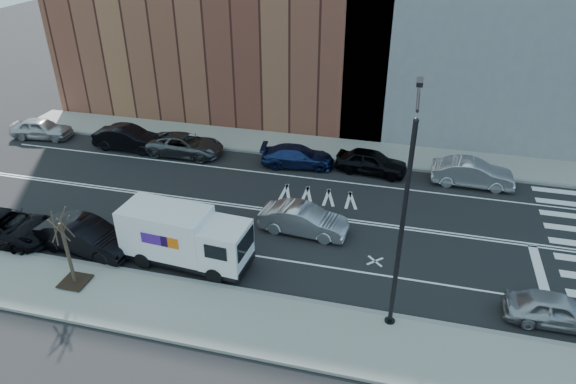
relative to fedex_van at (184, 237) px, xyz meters
The scene contains 19 objects.
ground 6.43m from the fedex_van, 63.56° to the left, with size 120.00×120.00×0.00m, color black.
sidewalk_near 4.47m from the fedex_van, 48.95° to the right, with size 44.00×3.60×0.15m, color gray.
sidewalk_far 14.74m from the fedex_van, 79.05° to the left, with size 44.00×3.60×0.15m, color gray.
curb_near 3.42m from the fedex_van, 26.66° to the right, with size 44.00×0.25×0.17m, color gray.
curb_far 12.98m from the fedex_van, 77.53° to the left, with size 44.00×0.25×0.17m, color gray.
road_markings 6.43m from the fedex_van, 63.56° to the left, with size 40.00×8.60×0.01m, color white, non-canonical shape.
streetlight 10.51m from the fedex_van, ahead, with size 0.44×4.02×9.34m.
street_tree 5.06m from the fedex_van, 146.43° to the right, with size 1.20×1.20×3.75m.
fedex_van is the anchor object (origin of this frame).
far_parked_a 19.94m from the fedex_van, 145.48° to the left, with size 1.76×4.37×1.49m, color #AEAEB2.
far_parked_b 14.46m from the fedex_van, 129.71° to the left, with size 1.71×4.90×1.62m, color black.
far_parked_c 12.33m from the fedex_van, 114.21° to the left, with size 2.40×5.20×1.44m, color #484B50.
far_parked_d 11.77m from the fedex_van, 76.28° to the left, with size 1.93×4.76×1.38m, color navy.
far_parked_e 13.88m from the fedex_van, 56.95° to the left, with size 1.81×4.50×1.53m, color black.
far_parked_f 17.88m from the fedex_van, 40.00° to the left, with size 1.69×4.84×1.59m, color #B4B3B8.
driving_sedan 6.29m from the fedex_van, 38.90° to the left, with size 1.60×4.59×1.51m, color #B3B3B8.
near_parked_rear_a 5.25m from the fedex_van, behind, with size 1.75×5.01×1.65m, color black.
near_parked_rear_b 9.83m from the fedex_van, behind, with size 2.53×5.48×1.52m, color black.
near_parked_front 16.33m from the fedex_van, ahead, with size 1.62×4.02×1.37m, color #ADACB1.
Camera 1 is at (6.78, -23.64, 15.19)m, focal length 32.00 mm.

